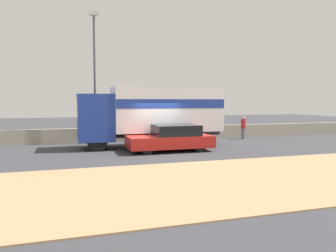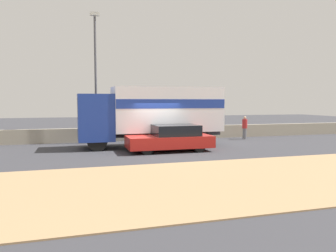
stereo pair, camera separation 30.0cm
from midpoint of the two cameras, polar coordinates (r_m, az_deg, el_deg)
ground_plane at (r=16.55m, az=-1.17°, el=-4.68°), size 80.00×80.00×0.00m
dirt_shoulder_foreground at (r=10.86m, az=8.08°, el=-9.40°), size 60.00×6.53×0.04m
stone_wall_backdrop at (r=21.89m, az=-5.26°, el=-1.33°), size 60.00×0.35×0.89m
street_lamp at (r=20.70m, az=-13.07°, el=9.61°), size 0.56×0.28×7.95m
box_truck at (r=18.74m, az=-2.95°, el=2.51°), size 8.09×2.37×3.39m
car_hatchback at (r=16.97m, az=0.13°, el=-2.16°), size 4.41×1.82×1.37m
pedestrian at (r=23.13m, az=12.61°, el=-0.20°), size 0.34×0.34×1.57m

